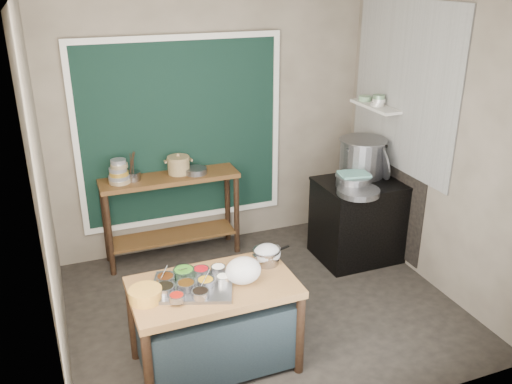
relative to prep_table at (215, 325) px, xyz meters
name	(u,v)px	position (x,y,z in m)	size (l,w,h in m)	color
floor	(263,308)	(0.65, 0.60, -0.39)	(3.50, 3.00, 0.02)	#2F2A24
back_wall	(212,124)	(0.65, 2.11, 1.02)	(3.50, 0.02, 2.80)	#7A6E5E
left_wall	(43,197)	(-1.11, 0.60, 1.02)	(0.02, 3.00, 2.80)	#7A6E5E
right_wall	(434,145)	(2.41, 0.60, 1.02)	(0.02, 3.00, 2.80)	#7A6E5E
curtain_panel	(182,132)	(0.30, 2.07, 0.98)	(2.10, 0.02, 1.90)	black
curtain_frame	(182,133)	(0.30, 2.06, 0.98)	(2.22, 0.03, 2.02)	beige
tile_panel	(403,88)	(2.38, 1.15, 1.48)	(0.02, 1.70, 1.70)	#B2B2AA
soot_patch	(387,189)	(2.39, 1.25, 0.32)	(0.01, 1.30, 1.30)	black
wall_shelf	(375,106)	(2.28, 1.45, 1.23)	(0.22, 0.70, 0.03)	beige
prep_table	(215,325)	(0.00, 0.00, 0.00)	(1.25, 0.72, 0.75)	brown
back_counter	(172,217)	(0.10, 1.88, 0.10)	(1.45, 0.40, 0.95)	#563718
stove_block	(359,221)	(2.00, 1.15, 0.05)	(0.90, 0.68, 0.85)	black
stove_top	(363,183)	(2.00, 1.15, 0.49)	(0.92, 0.69, 0.03)	black
condiment_tray	(192,287)	(-0.16, 0.00, 0.39)	(0.60, 0.43, 0.03)	gray
condiment_bowls	(189,281)	(-0.18, 0.02, 0.43)	(0.58, 0.46, 0.07)	gray
yellow_basin	(146,295)	(-0.51, -0.03, 0.42)	(0.24, 0.24, 0.09)	#B56F32
saucepan	(266,256)	(0.49, 0.15, 0.44)	(0.22, 0.22, 0.12)	gray
plastic_bag_a	(243,271)	(0.22, -0.06, 0.48)	(0.27, 0.23, 0.21)	white
plastic_bag_b	(267,254)	(0.50, 0.14, 0.46)	(0.23, 0.19, 0.17)	white
bowl_stack	(119,173)	(-0.41, 1.87, 0.68)	(0.22, 0.22, 0.25)	tan
utensil_cup	(133,176)	(-0.27, 1.89, 0.62)	(0.15, 0.15, 0.09)	gray
ceramic_crock	(179,166)	(0.21, 1.92, 0.66)	(0.25, 0.25, 0.17)	olive
wide_bowl	(196,171)	(0.38, 1.85, 0.60)	(0.24, 0.24, 0.06)	gray
stock_pot	(362,157)	(2.09, 1.34, 0.71)	(0.52, 0.52, 0.41)	gray
pot_lid	(383,162)	(2.23, 1.16, 0.69)	(0.38, 0.38, 0.02)	gray
steamer	(354,181)	(1.84, 1.08, 0.57)	(0.39, 0.39, 0.13)	gray
green_cloth	(354,174)	(1.84, 1.08, 0.64)	(0.29, 0.23, 0.02)	#64AA9D
shallow_pan	(358,192)	(1.78, 0.88, 0.53)	(0.43, 0.43, 0.06)	gray
shelf_bowl_stack	(378,101)	(2.28, 1.41, 1.29)	(0.15, 0.15, 0.12)	silver
shelf_bowl_green	(365,98)	(2.28, 1.67, 1.27)	(0.14, 0.14, 0.05)	gray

